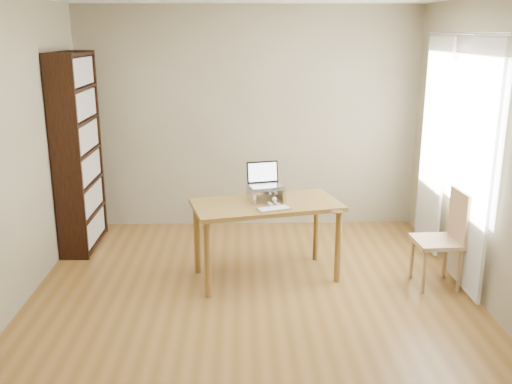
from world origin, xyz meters
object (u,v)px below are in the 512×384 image
at_px(cat, 268,193).
at_px(bookshelf, 78,153).
at_px(keyboard, 274,209).
at_px(laptop, 266,180).
at_px(desk, 266,213).
at_px(chair, 445,236).

bearing_deg(cat, bookshelf, 142.14).
relative_size(bookshelf, keyboard, 6.49).
bearing_deg(laptop, desk, -103.77).
height_order(bookshelf, desk, bookshelf).
distance_m(laptop, cat, 0.13).
distance_m(bookshelf, keyboard, 2.34).
relative_size(bookshelf, laptop, 6.01).
height_order(bookshelf, chair, bookshelf).
bearing_deg(keyboard, chair, -21.24).
height_order(desk, laptop, laptop).
bearing_deg(laptop, keyboard, -94.51).
relative_size(laptop, chair, 0.38).
relative_size(bookshelf, cat, 4.43).
relative_size(desk, laptop, 4.24).
distance_m(bookshelf, desk, 2.21).
xyz_separation_m(desk, cat, (0.02, 0.11, 0.16)).
relative_size(keyboard, chair, 0.35).
height_order(cat, chair, chair).
distance_m(desk, laptop, 0.32).
bearing_deg(bookshelf, desk, -24.90).
xyz_separation_m(laptop, keyboard, (0.06, -0.35, -0.18)).
distance_m(desk, chair, 1.66).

